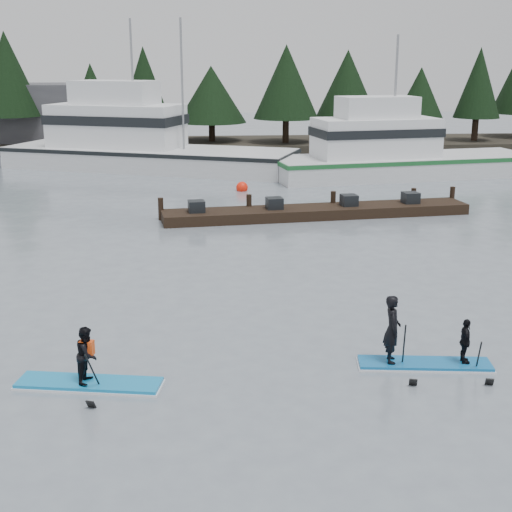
{
  "coord_description": "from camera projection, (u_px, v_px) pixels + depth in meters",
  "views": [
    {
      "loc": [
        -1.7,
        -15.05,
        6.99
      ],
      "look_at": [
        0.0,
        6.0,
        1.1
      ],
      "focal_mm": 50.0,
      "sensor_mm": 36.0,
      "label": 1
    }
  ],
  "objects": [
    {
      "name": "fishing_boat_large",
      "position": [
        141.0,
        156.0,
        46.31
      ],
      "size": [
        19.39,
        11.79,
        10.47
      ],
      "rotation": [
        0.0,
        0.0,
        -0.38
      ],
      "color": "silver",
      "rests_on": "ground"
    },
    {
      "name": "far_shore",
      "position": [
        220.0,
        145.0,
        56.7
      ],
      "size": [
        70.0,
        8.0,
        0.6
      ],
      "primitive_type": "cube",
      "color": "#2D281E",
      "rests_on": "ground"
    },
    {
      "name": "buoy_b",
      "position": [
        242.0,
        191.0,
        38.76
      ],
      "size": [
        0.64,
        0.64,
        0.64
      ],
      "primitive_type": "sphere",
      "color": "#FF220C",
      "rests_on": "ground"
    },
    {
      "name": "paddleboard_solo",
      "position": [
        88.0,
        367.0,
        15.59
      ],
      "size": [
        3.27,
        1.36,
        1.84
      ],
      "rotation": [
        0.0,
        0.0,
        -0.18
      ],
      "color": "#147FBB",
      "rests_on": "ground"
    },
    {
      "name": "waterfront_building",
      "position": [
        43.0,
        116.0,
        56.94
      ],
      "size": [
        18.0,
        6.0,
        5.0
      ],
      "primitive_type": "cube",
      "color": "#4C4C51",
      "rests_on": "ground"
    },
    {
      "name": "ground",
      "position": [
        277.0,
        371.0,
        16.46
      ],
      "size": [
        160.0,
        160.0,
        0.0
      ],
      "primitive_type": "plane",
      "color": "slate",
      "rests_on": "ground"
    },
    {
      "name": "treeline",
      "position": [
        220.0,
        148.0,
        56.78
      ],
      "size": [
        60.0,
        4.0,
        8.0
      ],
      "primitive_type": null,
      "color": "black",
      "rests_on": "ground"
    },
    {
      "name": "paddleboard_duo",
      "position": [
        419.0,
        342.0,
        16.58
      ],
      "size": [
        3.14,
        1.32,
        2.27
      ],
      "rotation": [
        0.0,
        0.0,
        -0.12
      ],
      "color": "#1163A3",
      "rests_on": "ground"
    },
    {
      "name": "fishing_boat_medium",
      "position": [
        397.0,
        165.0,
        43.22
      ],
      "size": [
        16.54,
        7.14,
        9.32
      ],
      "rotation": [
        0.0,
        0.0,
        0.17
      ],
      "color": "silver",
      "rests_on": "ground"
    },
    {
      "name": "floating_dock",
      "position": [
        317.0,
        212.0,
        32.34
      ],
      "size": [
        14.14,
        3.56,
        0.47
      ],
      "primitive_type": "cube",
      "rotation": [
        0.0,
        0.0,
        0.12
      ],
      "color": "black",
      "rests_on": "ground"
    },
    {
      "name": "buoy_c",
      "position": [
        405.0,
        182.0,
        41.46
      ],
      "size": [
        0.53,
        0.53,
        0.53
      ],
      "primitive_type": "sphere",
      "color": "#FF220C",
      "rests_on": "ground"
    }
  ]
}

